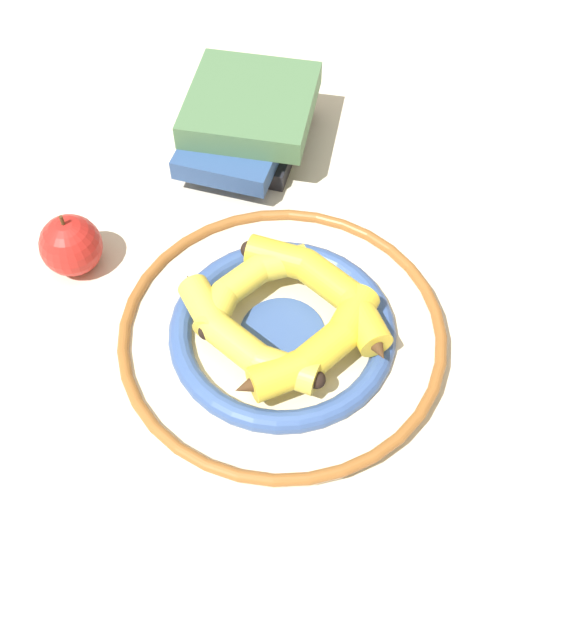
# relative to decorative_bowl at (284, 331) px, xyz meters

# --- Properties ---
(ground_plane) EXTENTS (2.80, 2.80, 0.00)m
(ground_plane) POSITION_rel_decorative_bowl_xyz_m (0.03, -0.00, -0.02)
(ground_plane) COLOR beige
(decorative_bowl) EXTENTS (0.35, 0.35, 0.03)m
(decorative_bowl) POSITION_rel_decorative_bowl_xyz_m (0.00, 0.00, 0.00)
(decorative_bowl) COLOR beige
(decorative_bowl) RESTS_ON ground_plane
(banana_a) EXTENTS (0.08, 0.17, 0.03)m
(banana_a) POSITION_rel_decorative_bowl_xyz_m (-0.05, 0.01, 0.03)
(banana_a) COLOR yellow
(banana_a) RESTS_ON decorative_bowl
(banana_b) EXTENTS (0.20, 0.07, 0.03)m
(banana_b) POSITION_rel_decorative_bowl_xyz_m (-0.02, -0.05, 0.03)
(banana_b) COLOR yellow
(banana_b) RESTS_ON decorative_bowl
(banana_c) EXTENTS (0.08, 0.19, 0.04)m
(banana_c) POSITION_rel_decorative_bowl_xyz_m (0.05, -0.02, 0.04)
(banana_c) COLOR yellow
(banana_c) RESTS_ON decorative_bowl
(banana_d) EXTENTS (0.21, 0.08, 0.04)m
(banana_d) POSITION_rel_decorative_bowl_xyz_m (0.02, 0.05, 0.04)
(banana_d) COLOR yellow
(banana_d) RESTS_ON decorative_bowl
(book_stack) EXTENTS (0.21, 0.24, 0.08)m
(book_stack) POSITION_rel_decorative_bowl_xyz_m (-0.22, 0.22, 0.03)
(book_stack) COLOR black
(book_stack) RESTS_ON ground_plane
(apple) EXTENTS (0.07, 0.07, 0.08)m
(apple) POSITION_rel_decorative_bowl_xyz_m (-0.26, -0.06, 0.02)
(apple) COLOR red
(apple) RESTS_ON ground_plane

